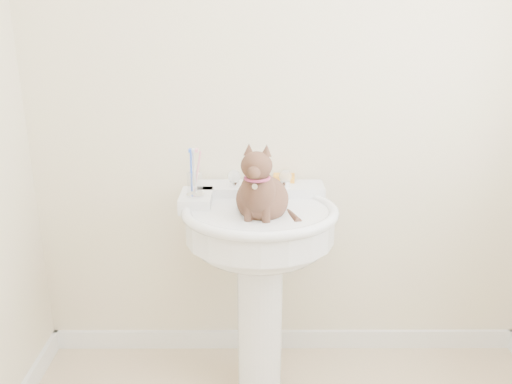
{
  "coord_description": "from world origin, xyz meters",
  "views": [
    {
      "loc": [
        -0.14,
        -1.15,
        1.54
      ],
      "look_at": [
        -0.13,
        0.78,
        0.89
      ],
      "focal_mm": 38.0,
      "sensor_mm": 36.0,
      "label": 1
    }
  ],
  "objects": [
    {
      "name": "wall_back",
      "position": [
        0.0,
        1.1,
        1.25
      ],
      "size": [
        2.2,
        0.0,
        2.5
      ],
      "primitive_type": null,
      "color": "beige",
      "rests_on": "ground"
    },
    {
      "name": "baseboard_back",
      "position": [
        0.0,
        1.09,
        0.04
      ],
      "size": [
        2.2,
        0.02,
        0.09
      ],
      "primitive_type": "cube",
      "color": "white",
      "rests_on": "floor"
    },
    {
      "name": "pedestal_sink",
      "position": [
        -0.12,
        0.81,
        0.67
      ],
      "size": [
        0.62,
        0.61,
        0.85
      ],
      "color": "white",
      "rests_on": "floor"
    },
    {
      "name": "faucet",
      "position": [
        -0.12,
        0.96,
        0.89
      ],
      "size": [
        0.28,
        0.12,
        0.14
      ],
      "color": "silver",
      "rests_on": "pedestal_sink"
    },
    {
      "name": "soap_bar",
      "position": [
        -0.01,
        1.05,
        0.87
      ],
      "size": [
        0.09,
        0.06,
        0.03
      ],
      "primitive_type": "cube",
      "rotation": [
        0.0,
        0.0,
        -0.07
      ],
      "color": "orange",
      "rests_on": "pedestal_sink"
    },
    {
      "name": "toothbrush_cup",
      "position": [
        -0.37,
        0.86,
        0.9
      ],
      "size": [
        0.07,
        0.07,
        0.18
      ],
      "rotation": [
        0.0,
        0.0,
        0.17
      ],
      "color": "silver",
      "rests_on": "pedestal_sink"
    },
    {
      "name": "cat",
      "position": [
        -0.11,
        0.76,
        0.89
      ],
      "size": [
        0.22,
        0.28,
        0.4
      ],
      "rotation": [
        0.0,
        0.0,
        -0.2
      ],
      "color": "brown",
      "rests_on": "pedestal_sink"
    }
  ]
}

